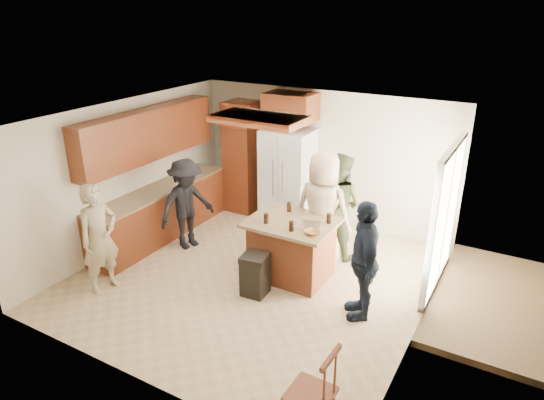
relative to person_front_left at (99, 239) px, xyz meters
The scene contains 12 objects.
person_front_left is the anchor object (origin of this frame).
person_behind_left 3.72m from the person_front_left, 46.96° to the left, with size 0.85×0.53×1.75m, color #343A22.
person_behind_right 3.34m from the person_front_left, 42.56° to the left, with size 0.92×0.60×1.88m, color tan.
person_side_right 3.71m from the person_front_left, 19.64° to the left, with size 0.98×0.50×1.67m, color #171F2E.
person_counter 1.69m from the person_front_left, 82.39° to the left, with size 1.02×0.47×1.58m, color black.
left_cabinetry 1.81m from the person_front_left, 105.70° to the left, with size 0.64×3.00×2.30m.
back_wall_units 3.61m from the person_front_left, 83.22° to the left, with size 1.80×0.60×2.45m.
refrigerator 3.67m from the person_front_left, 70.82° to the left, with size 0.90×0.76×1.80m.
kitchen_island 2.81m from the person_front_left, 37.12° to the left, with size 1.28×1.03×0.93m.
island_items 2.92m from the person_front_left, 32.78° to the left, with size 0.93×0.72×0.15m.
trash_bin 2.28m from the person_front_left, 25.92° to the left, with size 0.41×0.41×0.63m.
spindle_chair 3.86m from the person_front_left, 12.57° to the right, with size 0.43×0.43×0.99m.
Camera 1 is at (3.44, -5.49, 3.95)m, focal length 32.00 mm.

